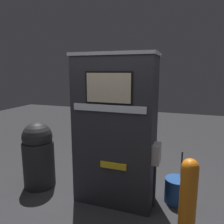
# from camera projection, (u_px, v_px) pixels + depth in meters

# --- Properties ---
(ground_plane) EXTENTS (14.00, 14.00, 0.00)m
(ground_plane) POSITION_uv_depth(u_px,v_px,m) (109.00, 209.00, 2.82)
(ground_plane) COLOR #2D2D30
(gas_pump) EXTENTS (1.13, 0.51, 1.97)m
(gas_pump) POSITION_uv_depth(u_px,v_px,m) (115.00, 130.00, 2.85)
(gas_pump) COLOR #28282D
(gas_pump) RESTS_ON ground_plane
(safety_bollard) EXTENTS (0.16, 0.16, 0.97)m
(safety_bollard) POSITION_uv_depth(u_px,v_px,m) (188.00, 205.00, 2.06)
(safety_bollard) COLOR orange
(safety_bollard) RESTS_ON ground_plane
(trash_bin) EXTENTS (0.47, 0.47, 1.00)m
(trash_bin) POSITION_uv_depth(u_px,v_px,m) (38.00, 154.00, 3.31)
(trash_bin) COLOR #232326
(trash_bin) RESTS_ON ground_plane
(squeegee_bucket) EXTENTS (0.31, 0.31, 0.74)m
(squeegee_bucket) POSITION_uv_depth(u_px,v_px,m) (176.00, 190.00, 2.94)
(squeegee_bucket) COLOR #1E478C
(squeegee_bucket) RESTS_ON ground_plane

